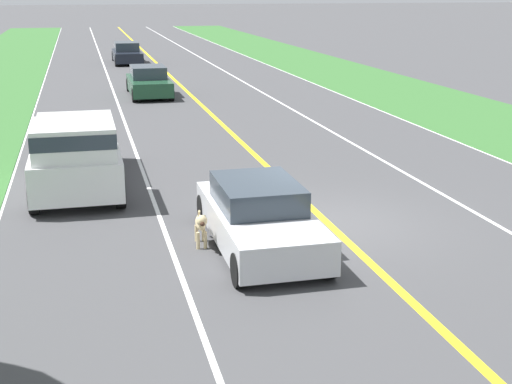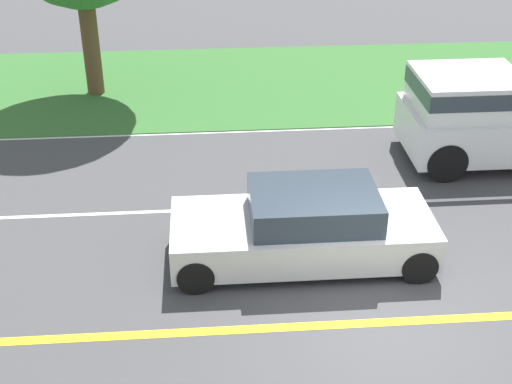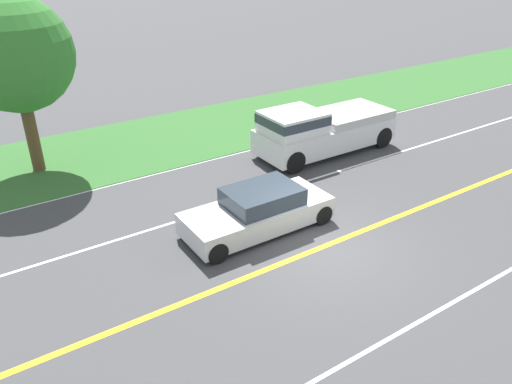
{
  "view_description": "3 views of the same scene",
  "coord_description": "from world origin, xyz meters",
  "px_view_note": "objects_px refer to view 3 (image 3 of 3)",
  "views": [
    {
      "loc": [
        4.99,
        13.84,
        4.94
      ],
      "look_at": [
        1.77,
        0.66,
        1.02
      ],
      "focal_mm": 50.0,
      "sensor_mm": 36.0,
      "label": 1
    },
    {
      "loc": [
        -8.18,
        2.58,
        7.04
      ],
      "look_at": [
        1.97,
        1.79,
        1.23
      ],
      "focal_mm": 50.0,
      "sensor_mm": 36.0,
      "label": 2
    },
    {
      "loc": [
        -8.63,
        7.97,
        7.72
      ],
      "look_at": [
        2.45,
        0.63,
        0.83
      ],
      "focal_mm": 35.0,
      "sensor_mm": 36.0,
      "label": 3
    }
  ],
  "objects_px": {
    "pickup_truck": "(320,129)",
    "ego_car": "(258,211)",
    "dog": "(245,198)",
    "roadside_tree_right_near": "(15,55)"
  },
  "relations": [
    {
      "from": "dog",
      "to": "roadside_tree_right_near",
      "type": "height_order",
      "value": "roadside_tree_right_near"
    },
    {
      "from": "ego_car",
      "to": "dog",
      "type": "xyz_separation_m",
      "value": [
        1.11,
        -0.24,
        -0.13
      ]
    },
    {
      "from": "dog",
      "to": "pickup_truck",
      "type": "xyz_separation_m",
      "value": [
        2.35,
        -4.97,
        0.51
      ]
    },
    {
      "from": "pickup_truck",
      "to": "dog",
      "type": "bearing_deg",
      "value": 115.27
    },
    {
      "from": "pickup_truck",
      "to": "ego_car",
      "type": "bearing_deg",
      "value": 123.57
    },
    {
      "from": "dog",
      "to": "pickup_truck",
      "type": "height_order",
      "value": "pickup_truck"
    },
    {
      "from": "ego_car",
      "to": "pickup_truck",
      "type": "height_order",
      "value": "pickup_truck"
    },
    {
      "from": "dog",
      "to": "ego_car",
      "type": "bearing_deg",
      "value": 172.97
    },
    {
      "from": "ego_car",
      "to": "roadside_tree_right_near",
      "type": "relative_size",
      "value": 0.71
    },
    {
      "from": "ego_car",
      "to": "roadside_tree_right_near",
      "type": "distance_m",
      "value": 9.71
    }
  ]
}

